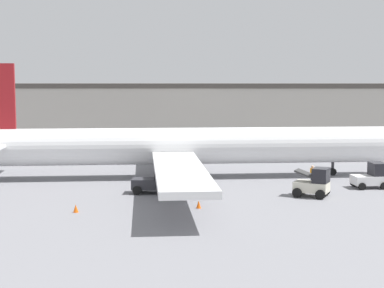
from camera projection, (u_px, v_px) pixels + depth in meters
ground_plane at (192, 177)px, 55.19m from camera, size 400.00×400.00×0.00m
terminal_building at (154, 111)px, 91.04m from camera, size 97.28×14.70×8.68m
airplane at (181, 147)px, 54.80m from camera, size 44.17×42.49×10.58m
ground_crew_worker at (312, 175)px, 50.57m from camera, size 0.39×0.39×1.78m
baggage_tug at (372, 177)px, 49.55m from camera, size 2.89×2.34×2.15m
belt_loader_truck at (314, 183)px, 45.74m from camera, size 3.15×2.88×2.29m
pushback_tug at (156, 180)px, 47.21m from camera, size 3.31×1.94×2.34m
safety_cone_near at (76, 208)px, 40.30m from camera, size 0.36×0.36×0.55m
safety_cone_far at (199, 204)px, 41.64m from camera, size 0.36×0.36×0.55m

